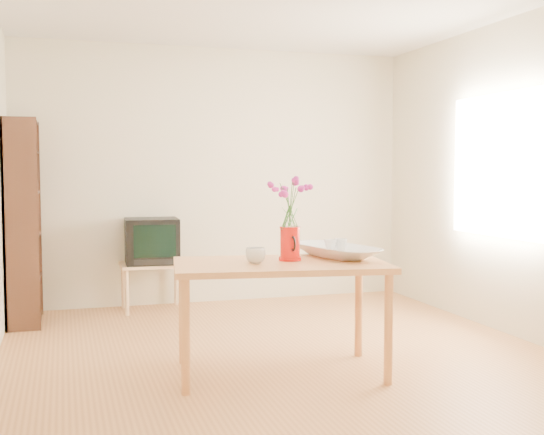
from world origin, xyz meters
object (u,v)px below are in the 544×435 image
object	(u,v)px
pitcher	(290,245)
bowl	(336,222)
mug	(256,256)
television	(152,240)
table	(280,274)

from	to	relation	value
pitcher	bowl	size ratio (longest dim) A/B	0.45
mug	television	world-z (taller)	television
table	television	bearing A→B (deg)	111.72
television	bowl	bearing A→B (deg)	-62.76
table	pitcher	world-z (taller)	pitcher
pitcher	bowl	bearing A→B (deg)	12.96
table	bowl	distance (m)	0.57
pitcher	television	distance (m)	2.37
pitcher	bowl	distance (m)	0.39
mug	television	size ratio (longest dim) A/B	0.25
mug	bowl	bearing A→B (deg)	172.48
pitcher	television	world-z (taller)	pitcher
mug	bowl	xyz separation A→B (m)	(0.62, 0.13, 0.19)
bowl	television	xyz separation A→B (m)	(-1.00, 2.21, -0.31)
bowl	table	bearing A→B (deg)	-164.70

